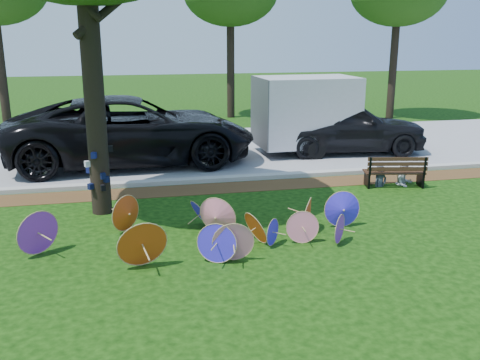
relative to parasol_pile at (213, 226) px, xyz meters
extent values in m
plane|color=black|center=(0.30, -0.73, -0.38)|extent=(90.00, 90.00, 0.00)
cube|color=#472D16|center=(0.30, 3.77, -0.38)|extent=(90.00, 1.00, 0.01)
cube|color=#B7B5AD|center=(0.30, 4.47, -0.32)|extent=(90.00, 0.30, 0.12)
cube|color=gray|center=(0.30, 8.62, -0.38)|extent=(90.00, 8.00, 0.01)
cylinder|color=black|center=(-2.16, 2.42, 2.26)|extent=(0.44, 0.44, 5.28)
cone|color=pink|center=(1.71, -0.24, -0.06)|extent=(0.66, 0.25, 0.65)
cone|color=purple|center=(-3.24, 0.23, 0.04)|extent=(0.78, 0.69, 0.86)
cone|color=#D04310|center=(2.01, 0.29, -0.01)|extent=(0.61, 0.80, 0.75)
cone|color=#3929EC|center=(1.07, -0.27, -0.11)|extent=(0.41, 0.47, 0.54)
cone|color=pink|center=(0.22, -0.83, -0.01)|extent=(0.78, 0.31, 0.76)
cone|color=#D04310|center=(0.85, -0.12, -0.04)|extent=(0.57, 0.77, 0.68)
cone|color=pink|center=(0.15, 0.46, 0.02)|extent=(0.81, 0.68, 0.82)
cone|color=#D04310|center=(-1.60, 1.06, 0.00)|extent=(0.64, 0.64, 0.77)
cone|color=purple|center=(2.36, -0.44, -0.09)|extent=(0.46, 0.52, 0.59)
cone|color=#3929EC|center=(2.79, 0.34, 0.01)|extent=(0.78, 0.20, 0.78)
cone|color=#D04310|center=(-1.38, -0.76, 0.07)|extent=(0.96, 0.55, 0.90)
cone|color=#3929EC|center=(-0.06, 1.00, -0.04)|extent=(0.63, 0.79, 0.64)
cone|color=#3929EC|center=(-0.06, -0.82, -0.02)|extent=(0.73, 0.44, 0.74)
imported|color=black|center=(-1.37, 7.07, 0.66)|extent=(7.61, 3.69, 2.09)
imported|color=black|center=(5.64, 7.23, 0.54)|extent=(5.61, 2.77, 1.84)
cube|color=silver|center=(4.37, 7.43, 1.04)|extent=(3.28, 2.14, 2.85)
imported|color=#3B4250|center=(4.99, 3.08, 0.18)|extent=(0.47, 0.38, 1.13)
imported|color=silver|center=(5.69, 3.08, 0.19)|extent=(0.65, 0.57, 1.15)
cylinder|color=black|center=(-6.41, 14.23, 2.12)|extent=(0.36, 0.36, 5.00)
cylinder|color=black|center=(3.43, 15.76, 2.12)|extent=(0.36, 0.36, 5.00)
cylinder|color=black|center=(10.85, 13.96, 2.12)|extent=(0.36, 0.36, 5.00)
camera|label=1|loc=(-1.50, -9.52, 3.56)|focal=40.00mm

